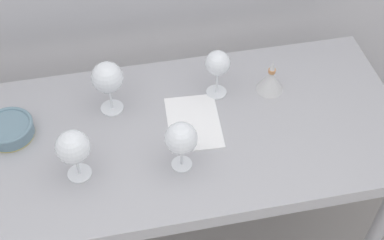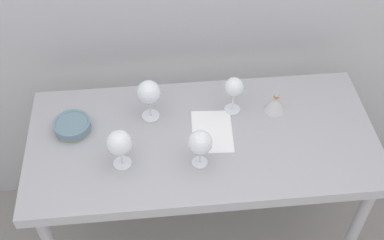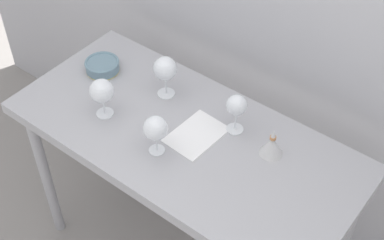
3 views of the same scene
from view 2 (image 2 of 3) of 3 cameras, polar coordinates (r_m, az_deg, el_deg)
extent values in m
cube|color=#A4A4A9|center=(2.00, 1.19, -2.18)|extent=(1.40, 0.64, 0.04)
cube|color=#A4A4A9|center=(1.81, 2.35, -10.02)|extent=(1.40, 0.01, 0.05)
cylinder|color=#A4A4A9|center=(2.36, 17.79, -12.91)|extent=(0.05, 0.05, 0.86)
cylinder|color=#A4A4A9|center=(2.55, -14.13, -5.44)|extent=(0.05, 0.05, 0.86)
cylinder|color=#A4A4A9|center=(2.64, 14.38, -3.31)|extent=(0.05, 0.05, 0.86)
cylinder|color=white|center=(1.90, 0.90, -4.92)|extent=(0.06, 0.06, 0.00)
cylinder|color=white|center=(1.87, 0.91, -4.16)|extent=(0.01, 0.01, 0.07)
sphere|color=white|center=(1.81, 0.94, -2.62)|extent=(0.09, 0.09, 0.09)
cylinder|color=maroon|center=(1.82, 0.93, -2.96)|extent=(0.07, 0.07, 0.02)
cylinder|color=white|center=(2.07, -4.78, 0.51)|extent=(0.07, 0.07, 0.00)
cylinder|color=white|center=(2.03, -4.86, 1.42)|extent=(0.01, 0.01, 0.09)
sphere|color=white|center=(1.97, -5.01, 3.20)|extent=(0.10, 0.10, 0.10)
cylinder|color=maroon|center=(1.99, -4.98, 2.84)|extent=(0.07, 0.07, 0.02)
cylinder|color=white|center=(2.09, 4.66, 1.24)|extent=(0.07, 0.07, 0.00)
cylinder|color=white|center=(2.06, 4.73, 2.17)|extent=(0.01, 0.01, 0.09)
sphere|color=white|center=(2.00, 4.87, 3.80)|extent=(0.08, 0.08, 0.08)
cylinder|color=#5C1819|center=(2.01, 4.85, 3.51)|extent=(0.06, 0.06, 0.03)
cylinder|color=white|center=(1.91, -8.02, -4.95)|extent=(0.07, 0.07, 0.00)
cylinder|color=white|center=(1.88, -8.14, -4.19)|extent=(0.01, 0.01, 0.08)
sphere|color=white|center=(1.82, -8.40, -2.62)|extent=(0.10, 0.10, 0.10)
cylinder|color=maroon|center=(1.84, -8.34, -2.97)|extent=(0.07, 0.07, 0.03)
cube|color=white|center=(2.00, 2.33, -1.31)|extent=(0.18, 0.24, 0.00)
cylinder|color=#DBCC66|center=(2.06, -13.49, -1.13)|extent=(0.14, 0.14, 0.01)
cylinder|color=slate|center=(2.04, -13.60, -0.70)|extent=(0.15, 0.15, 0.04)
torus|color=slate|center=(2.03, -13.70, -0.32)|extent=(0.15, 0.15, 0.01)
cone|color=silver|center=(2.09, 9.57, 1.87)|extent=(0.09, 0.09, 0.08)
cylinder|color=#C17F4C|center=(2.06, 9.71, 2.73)|extent=(0.02, 0.02, 0.01)
cone|color=silver|center=(2.04, 9.79, 3.20)|extent=(0.02, 0.02, 0.03)
camera|label=1|loc=(0.34, -6.43, -0.40)|focal=49.86mm
camera|label=3|loc=(1.11, 82.04, 11.03)|focal=51.49mm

